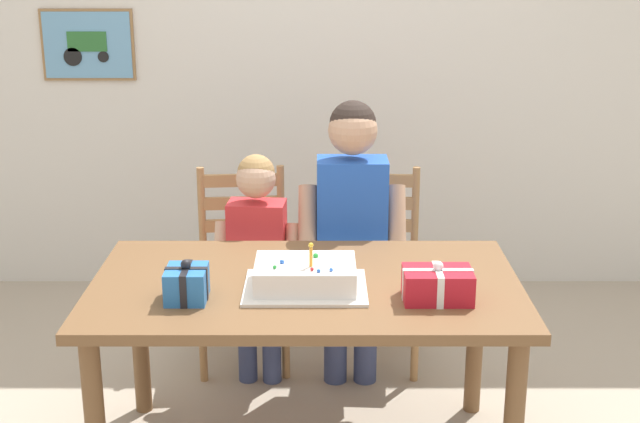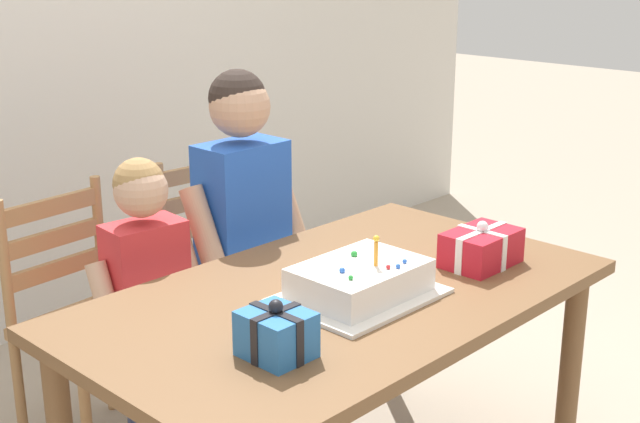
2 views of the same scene
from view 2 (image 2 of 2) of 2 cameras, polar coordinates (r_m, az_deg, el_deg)
name	(u,v)px [view 2 (image 2 of 2)]	position (r m, az deg, el deg)	size (l,w,h in m)	color
back_wall	(2,45)	(3.91, -20.20, 10.22)	(6.40, 0.11, 2.60)	silver
dining_table	(340,320)	(2.55, 1.33, -7.14)	(1.58, 0.92, 0.75)	brown
birthday_cake	(359,282)	(2.45, 2.58, -4.67)	(0.44, 0.34, 0.19)	white
gift_box_red_large	(276,334)	(2.11, -2.89, -8.05)	(0.15, 0.17, 0.15)	#286BB7
gift_box_beside_cake	(481,248)	(2.74, 10.55, -2.36)	(0.24, 0.17, 0.15)	red
chair_left	(86,322)	(3.09, -15.14, -7.05)	(0.45, 0.45, 0.92)	#A87A4C
chair_right	(226,274)	(3.42, -6.17, -4.12)	(0.45, 0.45, 0.92)	#A87A4C
child_older	(243,215)	(3.06, -5.09, -0.21)	(0.47, 0.26, 1.30)	#38426B
child_younger	(147,285)	(2.87, -11.30, -4.74)	(0.40, 0.23, 1.07)	#38426B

